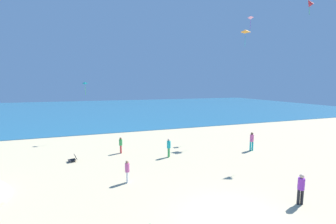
# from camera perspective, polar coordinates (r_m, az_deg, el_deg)

# --- Properties ---
(ground_plane) EXTENTS (120.00, 120.00, 0.00)m
(ground_plane) POSITION_cam_1_polar(r_m,az_deg,el_deg) (19.70, -1.06, -11.12)
(ground_plane) COLOR #C6B58C
(ocean_water) EXTENTS (120.00, 60.00, 0.05)m
(ocean_water) POSITION_cam_1_polar(r_m,az_deg,el_deg) (58.73, -13.31, 0.94)
(ocean_water) COLOR #236084
(ocean_water) RESTS_ON ground_plane
(beach_chair_far_left) EXTENTS (0.77, 0.68, 0.56)m
(beach_chair_far_left) POSITION_cam_1_polar(r_m,az_deg,el_deg) (19.57, -23.54, -11.13)
(beach_chair_far_left) COLOR black
(beach_chair_far_left) RESTS_ON ground_plane
(person_1) EXTENTS (0.45, 0.45, 1.62)m
(person_1) POSITION_cam_1_polar(r_m,az_deg,el_deg) (18.83, 0.20, -9.02)
(person_1) COLOR green
(person_1) RESTS_ON ground_plane
(person_2) EXTENTS (0.37, 0.37, 1.45)m
(person_2) POSITION_cam_1_polar(r_m,az_deg,el_deg) (14.43, -10.62, -14.70)
(person_2) COLOR white
(person_2) RESTS_ON ground_plane
(person_3) EXTENTS (0.45, 0.45, 1.76)m
(person_3) POSITION_cam_1_polar(r_m,az_deg,el_deg) (22.07, 21.08, -6.87)
(person_3) COLOR #19ADB2
(person_3) RESTS_ON ground_plane
(person_4) EXTENTS (0.42, 0.42, 1.64)m
(person_4) POSITION_cam_1_polar(r_m,az_deg,el_deg) (13.69, 31.48, -16.40)
(person_4) COLOR black
(person_4) RESTS_ON ground_plane
(person_5) EXTENTS (0.32, 0.32, 1.46)m
(person_5) POSITION_cam_1_polar(r_m,az_deg,el_deg) (20.35, -12.29, -8.21)
(person_5) COLOR red
(person_5) RESTS_ON ground_plane
(kite_pink) EXTENTS (0.66, 0.64, 1.64)m
(kite_pink) POSITION_cam_1_polar(r_m,az_deg,el_deg) (31.16, 20.83, 22.13)
(kite_pink) COLOR pink
(kite_teal) EXTENTS (0.61, 0.55, 1.50)m
(kite_teal) POSITION_cam_1_polar(r_m,az_deg,el_deg) (26.00, -20.95, 7.10)
(kite_teal) COLOR #1EADAD
(kite_orange) EXTENTS (1.01, 0.90, 1.91)m
(kite_orange) POSITION_cam_1_polar(r_m,az_deg,el_deg) (27.46, 19.63, 19.37)
(kite_orange) COLOR orange
(kite_red) EXTENTS (0.83, 0.72, 1.40)m
(kite_red) POSITION_cam_1_polar(r_m,az_deg,el_deg) (25.14, 33.13, 22.86)
(kite_red) COLOR red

